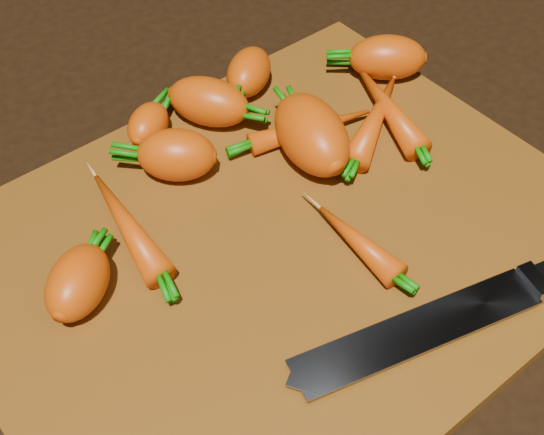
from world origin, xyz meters
TOP-DOWN VIEW (x-y plane):
  - ground at (0.00, 0.00)m, footprint 2.00×2.00m
  - cutting_board at (0.00, 0.00)m, footprint 0.50×0.40m
  - carrot_0 at (-0.15, 0.05)m, footprint 0.08×0.07m
  - carrot_1 at (-0.02, 0.11)m, footprint 0.08×0.08m
  - carrot_2 at (0.04, 0.16)m, footprint 0.08×0.09m
  - carrot_3 at (0.08, 0.06)m, footprint 0.08×0.11m
  - carrot_4 at (0.10, 0.17)m, footprint 0.08×0.07m
  - carrot_5 at (-0.01, 0.17)m, footprint 0.06×0.06m
  - carrot_6 at (0.22, 0.10)m, footprint 0.09×0.08m
  - carrot_7 at (0.17, 0.05)m, footprint 0.07×0.13m
  - carrot_8 at (0.10, 0.08)m, footprint 0.12×0.05m
  - carrot_9 at (0.04, -0.05)m, footprint 0.03×0.09m
  - carrot_10 at (-0.09, 0.08)m, footprint 0.04×0.13m
  - carrot_11 at (0.15, 0.05)m, footprint 0.12×0.08m
  - knife at (0.04, -0.14)m, footprint 0.32×0.11m

SIDE VIEW (x-z plane):
  - ground at x=0.00m, z-range -0.01..0.00m
  - cutting_board at x=0.00m, z-range 0.00..0.01m
  - knife at x=0.04m, z-range 0.01..0.03m
  - carrot_8 at x=0.10m, z-range 0.01..0.03m
  - carrot_9 at x=0.04m, z-range 0.01..0.04m
  - carrot_7 at x=0.17m, z-range 0.01..0.04m
  - carrot_10 at x=-0.09m, z-range 0.01..0.04m
  - carrot_11 at x=0.15m, z-range 0.01..0.04m
  - carrot_5 at x=-0.01m, z-range 0.01..0.05m
  - carrot_4 at x=0.10m, z-range 0.01..0.05m
  - carrot_0 at x=-0.15m, z-range 0.01..0.05m
  - carrot_6 at x=0.22m, z-range 0.01..0.06m
  - carrot_2 at x=0.04m, z-range 0.01..0.06m
  - carrot_1 at x=-0.02m, z-range 0.01..0.06m
  - carrot_3 at x=0.08m, z-range 0.01..0.07m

